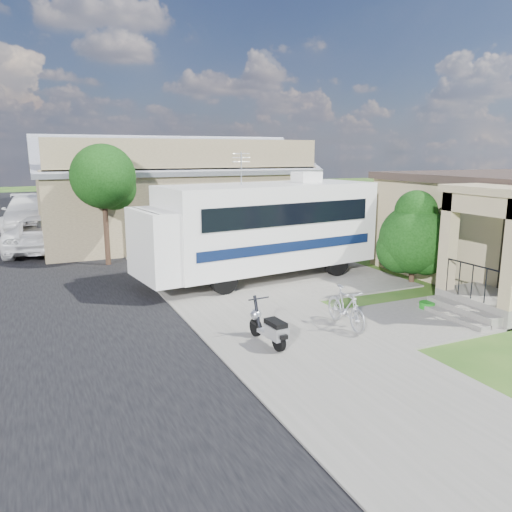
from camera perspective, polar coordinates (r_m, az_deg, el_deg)
name	(u,v)px	position (r m, az deg, el deg)	size (l,w,h in m)	color
ground	(314,322)	(12.91, 6.67, -7.54)	(120.00, 120.00, 0.00)	#1C4211
street_slab	(2,268)	(20.88, -26.99, -1.26)	(9.00, 80.00, 0.02)	black
sidewalk_slab	(173,253)	(21.51, -9.50, 0.28)	(4.00, 80.00, 0.06)	#67655D
driveway_slab	(285,276)	(17.37, 3.29, -2.34)	(7.00, 6.00, 0.05)	#67655D
walk_slab	(433,317)	(13.92, 19.58, -6.62)	(4.00, 3.00, 0.05)	#67655D
warehouse	(170,199)	(25.29, -9.80, 6.46)	(12.50, 8.40, 5.04)	brown
street_tree_a	(106,180)	(19.66, -16.78, 8.35)	(2.44, 2.40, 4.58)	black
street_tree_b	(80,168)	(29.59, -19.50, 9.44)	(2.44, 2.40, 4.73)	black
street_tree_c	(68,169)	(38.57, -20.71, 9.31)	(2.44, 2.40, 4.42)	black
motorhome	(261,226)	(16.79, 0.53, 3.41)	(8.49, 3.61, 4.22)	silver
shrub	(414,236)	(17.14, 17.65, 2.21)	(2.50, 2.39, 3.07)	black
scooter	(269,328)	(11.13, 1.53, -8.26)	(0.52, 1.48, 0.97)	black
bicycle	(346,310)	(12.38, 10.21, -6.07)	(0.47, 1.66, 1.00)	#B8BAC1
pickup_truck	(46,233)	(23.75, -22.91, 2.46)	(2.63, 5.71, 1.59)	white
van	(30,213)	(30.55, -24.46, 4.49)	(2.64, 6.50, 1.89)	white
garden_hose	(427,307)	(14.56, 18.94, -5.48)	(0.42, 0.42, 0.19)	#167016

